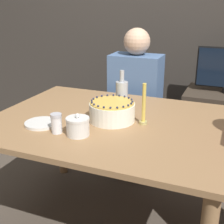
% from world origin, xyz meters
% --- Properties ---
extents(ground_plane, '(12.00, 12.00, 0.00)m').
position_xyz_m(ground_plane, '(0.00, 0.00, 0.00)').
color(ground_plane, '#4C4238').
extents(wall_behind, '(8.00, 0.05, 2.60)m').
position_xyz_m(wall_behind, '(0.00, 1.40, 1.30)').
color(wall_behind, '#38332D').
rests_on(wall_behind, ground_plane).
extents(dining_table, '(1.39, 1.08, 0.75)m').
position_xyz_m(dining_table, '(0.00, 0.00, 0.65)').
color(dining_table, '#936D47').
rests_on(dining_table, ground_plane).
extents(cake, '(0.27, 0.27, 0.13)m').
position_xyz_m(cake, '(0.02, -0.01, 0.81)').
color(cake, white).
rests_on(cake, dining_table).
extents(sugar_bowl, '(0.12, 0.12, 0.12)m').
position_xyz_m(sugar_bowl, '(-0.07, -0.26, 0.80)').
color(sugar_bowl, silver).
rests_on(sugar_bowl, dining_table).
extents(sugar_shaker, '(0.06, 0.06, 0.11)m').
position_xyz_m(sugar_shaker, '(-0.19, -0.28, 0.81)').
color(sugar_shaker, white).
rests_on(sugar_shaker, dining_table).
extents(plate_stack, '(0.19, 0.19, 0.02)m').
position_xyz_m(plate_stack, '(-0.33, -0.21, 0.76)').
color(plate_stack, silver).
rests_on(plate_stack, dining_table).
extents(candle, '(0.05, 0.05, 0.24)m').
position_xyz_m(candle, '(0.20, 0.01, 0.85)').
color(candle, tan).
rests_on(candle, dining_table).
extents(bottle, '(0.08, 0.08, 0.26)m').
position_xyz_m(bottle, '(0.01, 0.18, 0.85)').
color(bottle, '#B2B7BC').
rests_on(bottle, dining_table).
extents(person_man_blue_shirt, '(0.40, 0.34, 1.22)m').
position_xyz_m(person_man_blue_shirt, '(-0.08, 0.74, 0.53)').
color(person_man_blue_shirt, '#595960').
rests_on(person_man_blue_shirt, ground_plane).
extents(side_cabinet, '(0.69, 0.49, 0.69)m').
position_xyz_m(side_cabinet, '(0.62, 1.11, 0.34)').
color(side_cabinet, '#382D23').
rests_on(side_cabinet, ground_plane).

